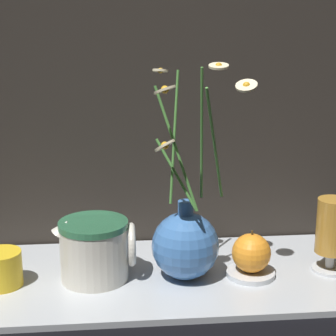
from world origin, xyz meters
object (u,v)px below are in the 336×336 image
yellow_mug (0,269)px  orange_fruit (251,253)px  ceramic_pitcher (95,247)px  vase_with_flowers (185,242)px  tea_glass (332,229)px

yellow_mug → orange_fruit: bearing=-0.5°
ceramic_pitcher → yellow_mug: bearing=-175.6°
ceramic_pitcher → orange_fruit: bearing=-3.3°
ceramic_pitcher → vase_with_flowers: bearing=-3.6°
yellow_mug → orange_fruit: orange_fruit is taller
vase_with_flowers → tea_glass: bearing=0.6°
ceramic_pitcher → tea_glass: bearing=-1.0°
vase_with_flowers → ceramic_pitcher: size_ratio=2.62×
yellow_mug → orange_fruit: 0.47m
vase_with_flowers → ceramic_pitcher: (-0.17, 0.01, -0.01)m
vase_with_flowers → tea_glass: vase_with_flowers is taller
yellow_mug → tea_glass: bearing=0.5°
vase_with_flowers → ceramic_pitcher: vase_with_flowers is taller
yellow_mug → ceramic_pitcher: ceramic_pitcher is taller
ceramic_pitcher → orange_fruit: size_ratio=1.87×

